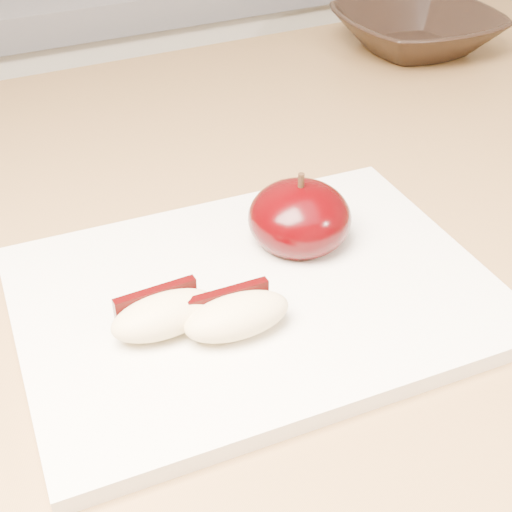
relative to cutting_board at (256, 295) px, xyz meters
name	(u,v)px	position (x,y,z in m)	size (l,w,h in m)	color
back_cabinet	(23,231)	(-0.06, 0.83, -0.44)	(2.40, 0.62, 0.94)	silver
cutting_board	(256,295)	(0.00, 0.00, 0.00)	(0.30, 0.22, 0.01)	silver
apple_half	(300,218)	(0.05, 0.03, 0.02)	(0.08, 0.08, 0.06)	black
apple_wedge_a	(164,314)	(-0.07, -0.01, 0.02)	(0.06, 0.03, 0.02)	beige
apple_wedge_b	(236,315)	(-0.03, -0.03, 0.02)	(0.07, 0.03, 0.02)	beige
bowl	(416,30)	(0.37, 0.33, 0.02)	(0.18, 0.18, 0.04)	black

